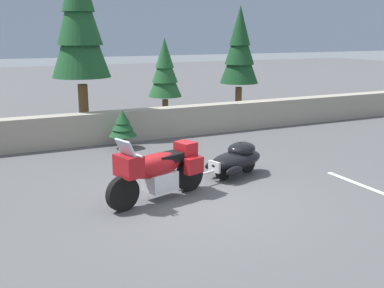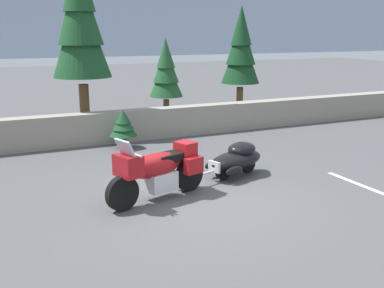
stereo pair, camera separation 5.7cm
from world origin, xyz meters
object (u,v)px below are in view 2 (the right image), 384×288
at_px(pine_tree_secondary, 166,71).
at_px(pine_tree_far_right, 241,49).
at_px(car_shaped_trailer, 237,159).
at_px(pine_tree_tall, 80,18).
at_px(touring_motorcycle, 157,169).

relative_size(pine_tree_secondary, pine_tree_far_right, 0.73).
relative_size(car_shaped_trailer, pine_tree_secondary, 0.73).
distance_m(car_shaped_trailer, pine_tree_secondary, 6.69).
xyz_separation_m(pine_tree_tall, pine_tree_secondary, (3.12, 1.03, -1.71)).
bearing_deg(pine_tree_far_right, pine_tree_secondary, 174.38).
bearing_deg(pine_tree_tall, pine_tree_far_right, 7.09).
height_order(touring_motorcycle, car_shaped_trailer, touring_motorcycle).
height_order(car_shaped_trailer, pine_tree_secondary, pine_tree_secondary).
bearing_deg(touring_motorcycle, pine_tree_far_right, 49.19).
relative_size(pine_tree_tall, pine_tree_secondary, 1.90).
distance_m(pine_tree_tall, pine_tree_secondary, 3.70).
height_order(touring_motorcycle, pine_tree_tall, pine_tree_tall).
distance_m(touring_motorcycle, pine_tree_tall, 6.81).
bearing_deg(car_shaped_trailer, pine_tree_secondary, 82.21).
bearing_deg(pine_tree_secondary, touring_motorcycle, -113.20).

